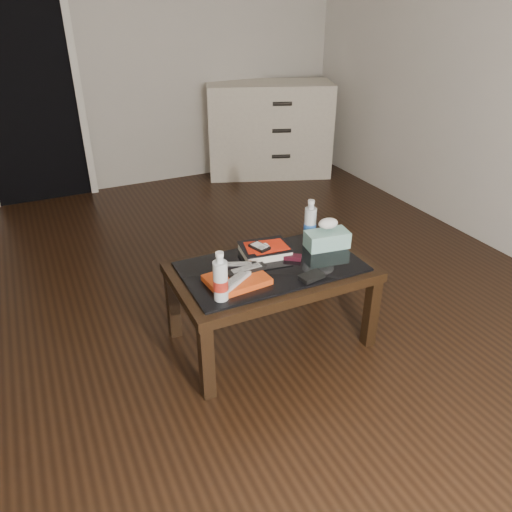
{
  "coord_description": "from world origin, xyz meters",
  "views": [
    {
      "loc": [
        -0.5,
        -2.2,
        1.71
      ],
      "look_at": [
        0.42,
        -0.26,
        0.55
      ],
      "focal_mm": 35.0,
      "sensor_mm": 36.0,
      "label": 1
    }
  ],
  "objects_px": {
    "water_bottle_left": "(220,276)",
    "water_bottle_right": "(310,220)",
    "coffee_table": "(271,276)",
    "textbook": "(265,250)",
    "tissue_box": "(327,239)",
    "dresser": "(269,130)"
  },
  "relations": [
    {
      "from": "tissue_box",
      "to": "water_bottle_left",
      "type": "bearing_deg",
      "value": -154.38
    },
    {
      "from": "water_bottle_right",
      "to": "tissue_box",
      "type": "distance_m",
      "value": 0.14
    },
    {
      "from": "dresser",
      "to": "water_bottle_left",
      "type": "xyz_separation_m",
      "value": [
        -1.57,
        -2.65,
        0.13
      ]
    },
    {
      "from": "dresser",
      "to": "water_bottle_left",
      "type": "distance_m",
      "value": 3.08
    },
    {
      "from": "coffee_table",
      "to": "dresser",
      "type": "distance_m",
      "value": 2.76
    },
    {
      "from": "dresser",
      "to": "water_bottle_right",
      "type": "height_order",
      "value": "dresser"
    },
    {
      "from": "dresser",
      "to": "tissue_box",
      "type": "distance_m",
      "value": 2.57
    },
    {
      "from": "coffee_table",
      "to": "water_bottle_left",
      "type": "bearing_deg",
      "value": -153.19
    },
    {
      "from": "coffee_table",
      "to": "tissue_box",
      "type": "bearing_deg",
      "value": 8.91
    },
    {
      "from": "coffee_table",
      "to": "water_bottle_left",
      "type": "distance_m",
      "value": 0.43
    },
    {
      "from": "coffee_table",
      "to": "tissue_box",
      "type": "xyz_separation_m",
      "value": [
        0.36,
        0.06,
        0.11
      ]
    },
    {
      "from": "water_bottle_right",
      "to": "tissue_box",
      "type": "xyz_separation_m",
      "value": [
        0.04,
        -0.11,
        -0.07
      ]
    },
    {
      "from": "water_bottle_left",
      "to": "water_bottle_right",
      "type": "bearing_deg",
      "value": 27.29
    },
    {
      "from": "coffee_table",
      "to": "textbook",
      "type": "relative_size",
      "value": 4.0
    },
    {
      "from": "coffee_table",
      "to": "water_bottle_right",
      "type": "relative_size",
      "value": 4.2
    },
    {
      "from": "textbook",
      "to": "water_bottle_left",
      "type": "xyz_separation_m",
      "value": [
        -0.37,
        -0.3,
        0.1
      ]
    },
    {
      "from": "textbook",
      "to": "dresser",
      "type": "bearing_deg",
      "value": 70.34
    },
    {
      "from": "textbook",
      "to": "tissue_box",
      "type": "height_order",
      "value": "tissue_box"
    },
    {
      "from": "coffee_table",
      "to": "textbook",
      "type": "distance_m",
      "value": 0.16
    },
    {
      "from": "textbook",
      "to": "water_bottle_right",
      "type": "relative_size",
      "value": 1.05
    },
    {
      "from": "water_bottle_right",
      "to": "water_bottle_left",
      "type": "bearing_deg",
      "value": -152.71
    },
    {
      "from": "coffee_table",
      "to": "water_bottle_right",
      "type": "xyz_separation_m",
      "value": [
        0.32,
        0.17,
        0.18
      ]
    }
  ]
}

